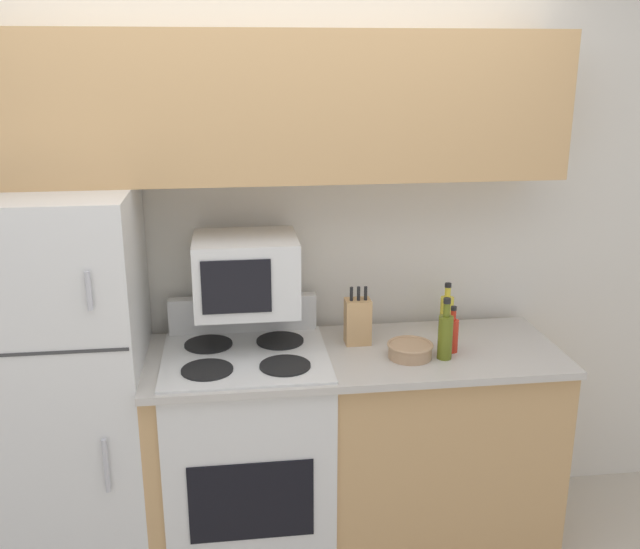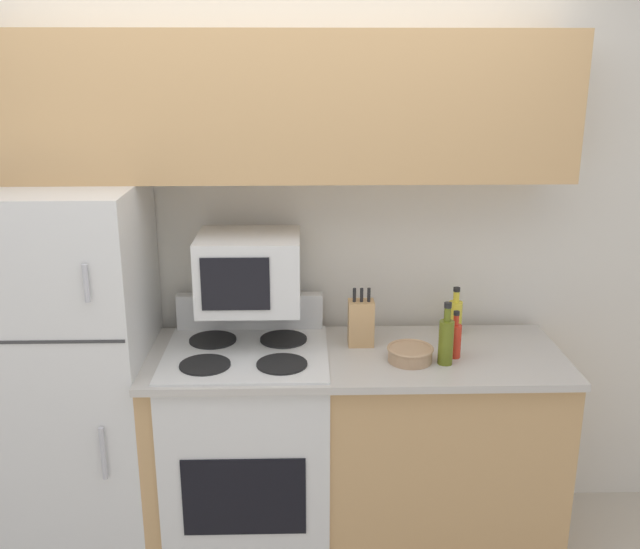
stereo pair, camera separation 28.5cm
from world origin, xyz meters
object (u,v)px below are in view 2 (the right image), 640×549
object	(u,v)px
bottle_olive_oil	(446,340)
microwave	(249,271)
refrigerator	(67,378)
stove	(249,449)
bottle_hot_sauce	(455,339)
bowl	(410,353)
bottle_cooking_spray	(455,316)
knife_block	(361,322)

from	to	relation	value
bottle_olive_oil	microwave	bearing A→B (deg)	164.31
refrigerator	bottle_olive_oil	distance (m)	1.59
microwave	stove	bearing A→B (deg)	-97.77
stove	refrigerator	bearing A→B (deg)	177.71
microwave	bottle_olive_oil	world-z (taller)	microwave
stove	microwave	bearing A→B (deg)	82.23
bottle_hot_sauce	bowl	bearing A→B (deg)	-168.70
refrigerator	bottle_cooking_spray	world-z (taller)	refrigerator
stove	bottle_olive_oil	xyz separation A→B (m)	(0.81, -0.11, 0.55)
stove	bottle_hot_sauce	size ratio (longest dim) A/B	5.53
refrigerator	bottle_olive_oil	xyz separation A→B (m)	(1.57, -0.15, 0.22)
stove	knife_block	bearing A→B (deg)	10.88
refrigerator	bottle_cooking_spray	size ratio (longest dim) A/B	7.45
refrigerator	microwave	world-z (taller)	refrigerator
microwave	bottle_hot_sauce	world-z (taller)	microwave
microwave	refrigerator	bearing A→B (deg)	-174.27
microwave	bottle_hot_sauce	xyz separation A→B (m)	(0.85, -0.16, -0.25)
knife_block	bottle_hot_sauce	xyz separation A→B (m)	(0.37, -0.14, -0.02)
microwave	bottle_hot_sauce	distance (m)	0.90
knife_block	bottle_hot_sauce	distance (m)	0.40
bowl	bottle_cooking_spray	bearing A→B (deg)	49.95
bottle_olive_oil	bottle_hot_sauce	distance (m)	0.09
microwave	bottle_cooking_spray	bearing A→B (deg)	5.68
bottle_hot_sauce	bottle_cooking_spray	world-z (taller)	bottle_cooking_spray
microwave	bottle_olive_oil	xyz separation A→B (m)	(0.79, -0.22, -0.23)
bowl	bottle_hot_sauce	world-z (taller)	bottle_hot_sauce
bottle_hot_sauce	bottle_cooking_spray	bearing A→B (deg)	78.26
refrigerator	knife_block	size ratio (longest dim) A/B	6.37
microwave	knife_block	size ratio (longest dim) A/B	1.64
refrigerator	bottle_hot_sauce	bearing A→B (deg)	-2.85
bottle_olive_oil	stove	bearing A→B (deg)	171.94
microwave	bottle_hot_sauce	bearing A→B (deg)	-10.63
stove	bottle_cooking_spray	bearing A→B (deg)	12.23
bottle_olive_oil	bottle_cooking_spray	world-z (taller)	bottle_olive_oil
stove	bottle_olive_oil	world-z (taller)	bottle_olive_oil
refrigerator	bottle_olive_oil	bearing A→B (deg)	-5.27
stove	microwave	size ratio (longest dim) A/B	2.61
bowl	bottle_hot_sauce	bearing A→B (deg)	11.30
bottle_hot_sauce	microwave	bearing A→B (deg)	169.37
stove	bowl	size ratio (longest dim) A/B	5.81
knife_block	stove	bearing A→B (deg)	-169.12
refrigerator	knife_block	bearing A→B (deg)	2.88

